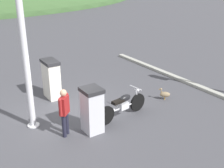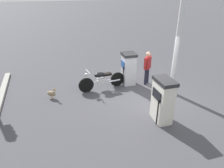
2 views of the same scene
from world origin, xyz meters
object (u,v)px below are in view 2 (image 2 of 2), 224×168
Objects in this scene: fuel_pump_far at (163,100)px; canopy_support_pole at (177,44)px; wandering_duck at (52,93)px; motorcycle_near_pump at (102,80)px; attendant_person at (147,66)px; fuel_pump_near at (128,69)px.

canopy_support_pole is (-1.48, -1.69, 1.38)m from fuel_pump_far.
canopy_support_pole reaches higher than fuel_pump_far.
wandering_duck is 5.51m from canopy_support_pole.
fuel_pump_far reaches higher than motorcycle_near_pump.
attendant_person is 3.21× the size of wandering_duck.
motorcycle_near_pump is at bearing -174.96° from wandering_duck.
attendant_person reaches higher than fuel_pump_near.
canopy_support_pole is at bearing 156.51° from motorcycle_near_pump.
canopy_support_pole is at bearing 119.54° from attendant_person.
fuel_pump_near is 0.88m from attendant_person.
motorcycle_near_pump reaches higher than wandering_duck.
wandering_duck is at bearing 1.35° from attendant_person.
attendant_person is at bearing 177.60° from motorcycle_near_pump.
wandering_duck is at bearing 6.01° from fuel_pump_near.
attendant_person is (-0.83, 0.27, 0.13)m from fuel_pump_near.
canopy_support_pole reaches higher than motorcycle_near_pump.
attendant_person is (-0.83, -2.84, 0.10)m from fuel_pump_far.
wandering_duck is (3.57, 0.38, -0.54)m from fuel_pump_near.
fuel_pump_far is at bearing 90.01° from fuel_pump_near.
fuel_pump_near is 0.97× the size of fuel_pump_far.
fuel_pump_near is at bearing -172.44° from motorcycle_near_pump.
canopy_support_pole is (-0.65, 1.14, 1.28)m from attendant_person.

